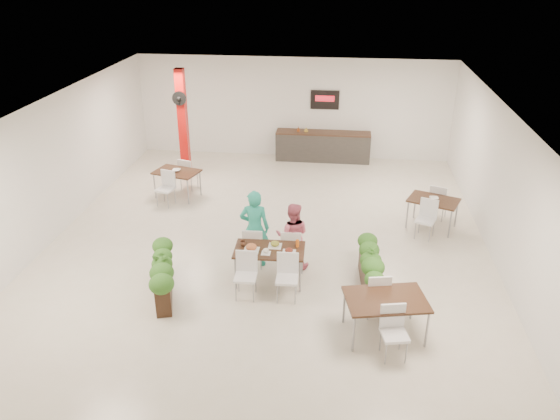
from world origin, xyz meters
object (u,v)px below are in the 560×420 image
object	(u,v)px
service_counter	(323,146)
side_table_b	(433,204)
main_table	(269,254)
diner_man	(255,228)
planter_left	(163,271)
side_table_c	(386,304)
diner_woman	(292,236)
side_table_a	(177,175)
planter_right	(370,267)
red_column	(183,123)

from	to	relation	value
service_counter	side_table_b	world-z (taller)	service_counter
side_table_b	service_counter	bearing A→B (deg)	144.65
main_table	diner_man	size ratio (longest dim) A/B	0.96
planter_left	side_table_c	xyz separation A→B (m)	(4.22, -0.82, 0.14)
diner_woman	planter_left	bearing A→B (deg)	26.85
diner_man	side_table_b	xyz separation A→B (m)	(3.99, 2.21, -0.23)
planter_left	side_table_a	bearing A→B (deg)	102.99
side_table_a	side_table_b	xyz separation A→B (m)	(6.66, -1.10, -0.00)
planter_right	diner_man	bearing A→B (deg)	164.12
red_column	side_table_c	xyz separation A→B (m)	(5.47, -6.97, -1.00)
planter_left	side_table_b	xyz separation A→B (m)	(5.60, 3.51, 0.13)
planter_left	side_table_b	distance (m)	6.61
side_table_c	main_table	bearing A→B (deg)	134.58
main_table	planter_right	distance (m)	2.02
planter_right	side_table_c	bearing A→B (deg)	-81.95
main_table	diner_man	xyz separation A→B (m)	(-0.39, 0.66, 0.22)
planter_left	side_table_b	bearing A→B (deg)	32.07
side_table_a	main_table	bearing A→B (deg)	-36.72
diner_man	planter_right	distance (m)	2.53
main_table	side_table_a	bearing A→B (deg)	127.69
red_column	diner_man	size ratio (longest dim) A/B	1.86
diner_woman	side_table_c	distance (m)	2.79
main_table	side_table_c	size ratio (longest dim) A/B	0.99
red_column	planter_left	size ratio (longest dim) A/B	1.84
red_column	side_table_b	distance (m)	7.41
service_counter	side_table_c	bearing A→B (deg)	-80.54
service_counter	side_table_a	xyz separation A→B (m)	(-3.81, -3.40, 0.14)
diner_man	side_table_b	bearing A→B (deg)	-152.64
diner_woman	planter_left	xyz separation A→B (m)	(-2.41, -1.30, -0.24)
service_counter	side_table_a	distance (m)	5.11
diner_woman	side_table_a	xyz separation A→B (m)	(-3.47, 3.31, -0.11)
planter_left	side_table_a	size ratio (longest dim) A/B	1.04
service_counter	planter_right	world-z (taller)	service_counter
red_column	service_counter	size ratio (longest dim) A/B	1.07
diner_man	diner_woman	bearing A→B (deg)	178.44
red_column	main_table	bearing A→B (deg)	-59.44
side_table_a	diner_man	bearing A→B (deg)	-35.48
service_counter	main_table	size ratio (longest dim) A/B	1.82
diner_man	planter_right	world-z (taller)	diner_man
diner_woman	side_table_b	world-z (taller)	diner_woman
diner_man	side_table_c	xyz separation A→B (m)	(2.61, -2.12, -0.22)
diner_man	service_counter	bearing A→B (deg)	-101.21
main_table	diner_woman	size ratio (longest dim) A/B	1.13
diner_woman	side_table_a	size ratio (longest dim) A/B	0.88
service_counter	diner_man	xyz separation A→B (m)	(-1.14, -6.71, 0.37)
diner_woman	side_table_b	bearing A→B (deg)	-146.91
service_counter	planter_left	xyz separation A→B (m)	(-2.75, -8.01, 0.00)
side_table_a	planter_right	bearing A→B (deg)	-22.57
service_counter	side_table_a	bearing A→B (deg)	-138.26
main_table	side_table_b	size ratio (longest dim) A/B	1.00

